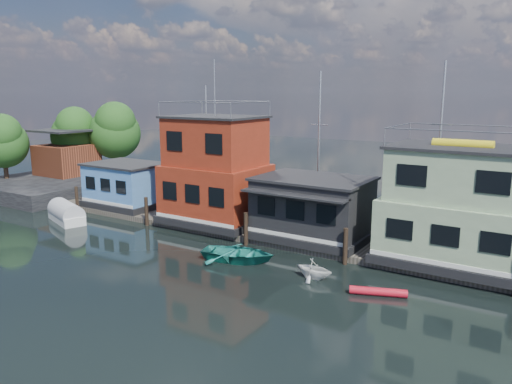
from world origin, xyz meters
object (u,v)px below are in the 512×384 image
Objects in this scene: houseboat_blue at (127,185)px; houseboat_dark at (313,208)px; tarp_runabout at (66,214)px; dinghy_white at (314,269)px; red_kayak at (378,292)px; houseboat_red at (216,172)px; houseboat_green at (457,208)px; dinghy_teal at (238,254)px.

houseboat_dark is at bearing -0.06° from houseboat_blue.
houseboat_dark is at bearing 35.92° from tarp_runabout.
houseboat_blue is 2.98× the size of dinghy_white.
red_kayak is (6.69, -6.20, -2.21)m from houseboat_dark.
tarp_runabout is at bearing 157.56° from red_kayak.
houseboat_blue is 21.33m from dinghy_white.
houseboat_blue is 1.41× the size of tarp_runabout.
houseboat_red is 12.90m from dinghy_white.
dinghy_white is 0.76× the size of red_kayak.
tarp_runabout is (-27.61, -5.32, -2.91)m from houseboat_green.
houseboat_blue is 0.54× the size of houseboat_red.
tarp_runabout reaches higher than dinghy_white.
houseboat_red is 16.42m from red_kayak.
houseboat_dark is at bearing -179.88° from houseboat_green.
houseboat_red is (9.50, 0.00, 1.90)m from houseboat_blue.
red_kayak is (14.69, -6.22, -3.90)m from houseboat_red.
houseboat_green is at bearing -78.19° from dinghy_teal.
tarp_runabout is 25.32m from red_kayak.
houseboat_green is 8.92m from dinghy_white.
houseboat_green is 3.91× the size of dinghy_white.
houseboat_green is (17.00, 0.00, -0.55)m from houseboat_red.
houseboat_dark is 6.36m from dinghy_teal.
red_kayak is (24.19, -6.22, -2.00)m from houseboat_blue.
houseboat_dark is 9.38m from red_kayak.
houseboat_dark reaches higher than red_kayak.
tarp_runabout is at bearing -169.09° from houseboat_green.
houseboat_green is at bearing 0.00° from houseboat_blue.
houseboat_green is at bearing 0.00° from houseboat_red.
houseboat_green reaches higher than dinghy_teal.
houseboat_dark is at bearing -36.03° from dinghy_teal.
tarp_runabout is at bearing 73.62° from dinghy_teal.
houseboat_dark is at bearing 30.00° from dinghy_white.
houseboat_red reaches higher than dinghy_white.
tarp_runabout is (-1.11, -5.32, -1.57)m from houseboat_blue.
houseboat_green is (9.00, 0.02, 1.13)m from houseboat_dark.
red_kayak is at bearing -42.80° from houseboat_dark.
dinghy_teal is (16.45, -0.35, -0.18)m from tarp_runabout.
houseboat_red reaches higher than red_kayak.
houseboat_red is 1.41× the size of houseboat_green.
dinghy_teal is at bearing 91.32° from dinghy_white.
houseboat_red is 1.60× the size of houseboat_dark.
dinghy_white is (10.95, -5.84, -3.54)m from houseboat_red.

